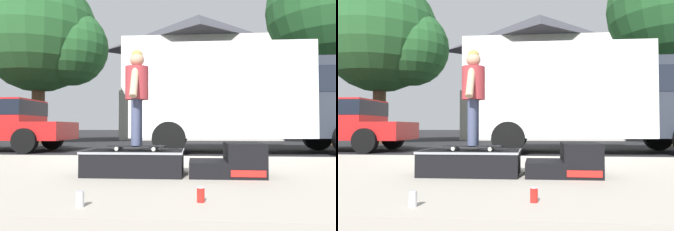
{
  "view_description": "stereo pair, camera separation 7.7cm",
  "coord_description": "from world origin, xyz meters",
  "views": [
    {
      "loc": [
        1.16,
        -7.77,
        0.76
      ],
      "look_at": [
        0.7,
        -1.79,
        0.97
      ],
      "focal_mm": 35.28,
      "sensor_mm": 36.0,
      "label": 1
    },
    {
      "loc": [
        1.24,
        -7.76,
        0.76
      ],
      "look_at": [
        0.7,
        -1.79,
        0.97
      ],
      "focal_mm": 35.28,
      "sensor_mm": 36.0,
      "label": 2
    }
  ],
  "objects": [
    {
      "name": "kicker_ramp",
      "position": [
        1.67,
        -3.36,
        0.3
      ],
      "size": [
        0.95,
        0.75,
        0.43
      ],
      "color": "black",
      "rests_on": "sidewalk_slab"
    },
    {
      "name": "soda_can",
      "position": [
        1.22,
        -4.93,
        0.18
      ],
      "size": [
        0.07,
        0.07,
        0.13
      ],
      "color": "red",
      "rests_on": "sidewalk_slab"
    },
    {
      "name": "house_behind",
      "position": [
        1.5,
        14.45,
        4.24
      ],
      "size": [
        9.54,
        8.23,
        8.4
      ],
      "color": "silver",
      "rests_on": "ground"
    },
    {
      "name": "ground_plane",
      "position": [
        0.0,
        0.0,
        0.0
      ],
      "size": [
        140.0,
        140.0,
        0.0
      ],
      "primitive_type": "plane",
      "color": "black"
    },
    {
      "name": "skate_box",
      "position": [
        0.37,
        -3.36,
        0.3
      ],
      "size": [
        1.31,
        0.78,
        0.33
      ],
      "color": "black",
      "rests_on": "sidewalk_slab"
    },
    {
      "name": "skateboard",
      "position": [
        0.41,
        -3.41,
        0.5
      ],
      "size": [
        0.8,
        0.27,
        0.07
      ],
      "color": "black",
      "rests_on": "skate_box"
    },
    {
      "name": "box_truck",
      "position": [
        2.87,
        2.2,
        1.7
      ],
      "size": [
        6.91,
        2.63,
        3.05
      ],
      "color": "white",
      "rests_on": "ground"
    },
    {
      "name": "sidewalk_slab",
      "position": [
        0.0,
        -3.0,
        0.06
      ],
      "size": [
        50.0,
        5.0,
        0.12
      ],
      "primitive_type": "cube",
      "color": "#A8A093",
      "rests_on": "ground"
    },
    {
      "name": "skater_kid",
      "position": [
        0.41,
        -3.41,
        1.27
      ],
      "size": [
        0.31,
        0.66,
        1.28
      ],
      "color": "#3F4766",
      "rests_on": "skateboard"
    },
    {
      "name": "street_tree_neighbour",
      "position": [
        -5.45,
        6.42,
        4.78
      ],
      "size": [
        5.75,
        5.23,
        7.55
      ],
      "color": "brown",
      "rests_on": "ground"
    },
    {
      "name": "soda_can_b",
      "position": [
        0.25,
        -5.17,
        0.18
      ],
      "size": [
        0.07,
        0.07,
        0.13
      ],
      "color": "silver",
      "rests_on": "sidewalk_slab"
    }
  ]
}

